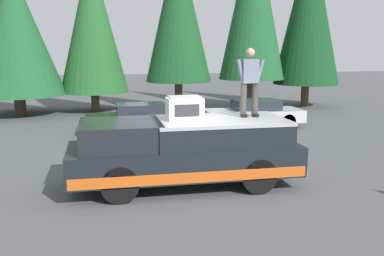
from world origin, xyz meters
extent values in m
plane|color=#4C4F51|center=(0.00, 0.00, 0.00)|extent=(90.00, 90.00, 0.00)
cube|color=black|center=(0.28, 0.41, 0.70)|extent=(2.00, 5.50, 0.70)
cube|color=#CC5619|center=(0.28, 0.41, 0.51)|extent=(2.01, 5.39, 0.24)
cube|color=black|center=(0.28, 1.92, 1.35)|extent=(1.84, 1.87, 0.60)
cube|color=black|center=(0.28, -0.47, 1.31)|extent=(1.92, 3.19, 0.52)
cube|color=#A8AAAF|center=(0.28, -0.47, 1.61)|extent=(1.94, 3.19, 0.08)
cube|color=#232326|center=(0.28, 3.10, 0.43)|extent=(1.96, 0.16, 0.20)
cube|color=#B2B5BA|center=(0.28, -2.28, 0.43)|extent=(1.96, 0.16, 0.20)
cylinder|color=black|center=(-0.57, 2.00, 0.42)|extent=(0.30, 0.84, 0.84)
cylinder|color=black|center=(1.13, 2.00, 0.42)|extent=(0.30, 0.84, 0.84)
cylinder|color=black|center=(-0.57, -1.19, 0.42)|extent=(0.30, 0.84, 0.84)
cylinder|color=black|center=(1.13, -1.19, 0.42)|extent=(0.30, 0.84, 0.84)
cube|color=silver|center=(0.35, 0.38, 1.91)|extent=(0.64, 0.84, 0.52)
cube|color=#2D2D30|center=(0.03, 0.38, 1.91)|extent=(0.01, 0.59, 0.29)
cube|color=#99999E|center=(0.35, 0.38, 2.19)|extent=(0.58, 0.76, 0.04)
cylinder|color=#423D38|center=(0.46, -1.43, 2.07)|extent=(0.15, 0.15, 0.84)
cube|color=black|center=(0.42, -1.43, 1.69)|extent=(0.26, 0.11, 0.08)
cylinder|color=#423D38|center=(0.46, -1.13, 2.07)|extent=(0.15, 0.15, 0.84)
cube|color=black|center=(0.42, -1.13, 1.69)|extent=(0.26, 0.11, 0.08)
cube|color=gray|center=(0.46, -1.28, 2.78)|extent=(0.24, 0.40, 0.58)
sphere|color=tan|center=(0.46, -1.28, 3.23)|extent=(0.22, 0.22, 0.22)
cylinder|color=gray|center=(0.43, -1.53, 2.78)|extent=(0.09, 0.23, 0.58)
cylinder|color=gray|center=(0.43, -1.04, 2.78)|extent=(0.09, 0.23, 0.58)
cube|color=silver|center=(7.65, -3.98, 0.49)|extent=(1.64, 4.10, 0.50)
cube|color=#282D38|center=(7.65, -4.08, 0.95)|extent=(1.31, 1.89, 0.42)
cylinder|color=black|center=(6.93, -2.71, 0.31)|extent=(0.20, 0.62, 0.62)
cylinder|color=black|center=(8.37, -2.71, 0.31)|extent=(0.20, 0.62, 0.62)
cylinder|color=black|center=(6.93, -5.25, 0.31)|extent=(0.20, 0.62, 0.62)
cylinder|color=black|center=(8.37, -5.25, 0.31)|extent=(0.20, 0.62, 0.62)
cube|color=black|center=(7.31, 0.91, 0.49)|extent=(1.64, 4.10, 0.50)
cube|color=#282D38|center=(7.31, 0.81, 0.95)|extent=(1.31, 1.89, 0.42)
cylinder|color=black|center=(6.59, 2.18, 0.31)|extent=(0.20, 0.62, 0.62)
cylinder|color=black|center=(8.03, 2.18, 0.31)|extent=(0.20, 0.62, 0.62)
cylinder|color=black|center=(6.59, -0.36, 0.31)|extent=(0.20, 0.62, 0.62)
cylinder|color=black|center=(8.03, -0.36, 0.31)|extent=(0.20, 0.62, 0.62)
cylinder|color=#4C3826|center=(13.32, -9.08, 0.64)|extent=(0.44, 0.44, 1.28)
cone|color=#14421E|center=(13.32, -9.08, 5.45)|extent=(3.64, 3.64, 8.34)
cylinder|color=#4C3826|center=(13.08, -5.75, 0.82)|extent=(0.42, 0.42, 1.63)
cylinder|color=#4C3826|center=(12.77, -1.67, 0.79)|extent=(0.41, 0.41, 1.58)
cone|color=#194C23|center=(12.77, -1.67, 5.21)|extent=(3.38, 3.38, 7.26)
cylinder|color=#4C3826|center=(13.76, 2.62, 0.51)|extent=(0.42, 0.42, 1.01)
cone|color=#235B28|center=(13.76, 2.62, 4.59)|extent=(3.52, 3.52, 7.16)
cylinder|color=#4C3826|center=(13.21, 6.30, 0.50)|extent=(0.55, 0.55, 1.00)
cone|color=#1E562D|center=(13.21, 6.30, 4.06)|extent=(4.57, 4.57, 6.11)
camera|label=1|loc=(-9.92, 2.33, 3.38)|focal=41.25mm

